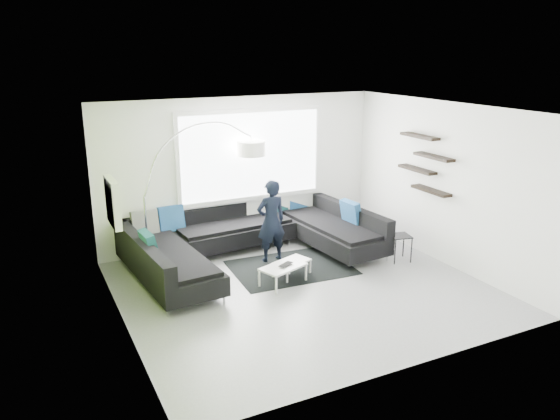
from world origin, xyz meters
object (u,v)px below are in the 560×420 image
Objects in this scene: person at (271,221)px; arc_lamp at (144,197)px; sectional_sofa at (254,241)px; side_table at (399,248)px; coffee_table at (288,271)px; laptop at (288,265)px.

arc_lamp is at bearing -23.29° from person.
side_table is (2.34, -1.08, -0.16)m from sectional_sofa.
arc_lamp is 2.21m from person.
sectional_sofa is at bearing -17.37° from person.
sectional_sofa is at bearing 155.18° from side_table.
coffee_table is at bearing 81.06° from person.
person reaches higher than laptop.
sectional_sofa is 2.97× the size of person.
arc_lamp reaches higher than side_table.
coffee_table is 1.06m from person.
sectional_sofa reaches higher than laptop.
side_table is (4.05, -1.81, -0.98)m from arc_lamp.
person is (0.12, 0.88, 0.58)m from coffee_table.
sectional_sofa is 1.12m from laptop.
arc_lamp reaches higher than laptop.
sectional_sofa is 0.45m from person.
coffee_table is 2.74m from arc_lamp.
coffee_table is (0.17, -0.96, -0.24)m from sectional_sofa.
person is at bearing -21.02° from sectional_sofa.
sectional_sofa is 1.81× the size of arc_lamp.
coffee_table is 2.17m from side_table.
coffee_table is 0.64× the size of person.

